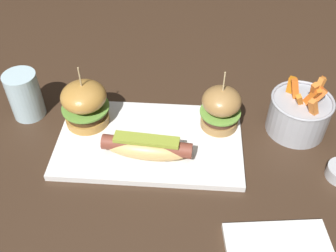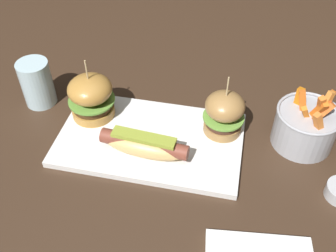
% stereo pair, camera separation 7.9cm
% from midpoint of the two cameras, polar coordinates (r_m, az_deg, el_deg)
% --- Properties ---
extents(ground_plane, '(3.00, 3.00, 0.00)m').
position_cam_midpoint_polar(ground_plane, '(0.83, -5.36, -2.67)').
color(ground_plane, '#382619').
extents(platter_main, '(0.38, 0.23, 0.01)m').
position_cam_midpoint_polar(platter_main, '(0.83, -5.39, -2.34)').
color(platter_main, white).
rests_on(platter_main, ground).
extents(hot_dog, '(0.18, 0.06, 0.05)m').
position_cam_midpoint_polar(hot_dog, '(0.77, -5.81, -3.26)').
color(hot_dog, tan).
rests_on(hot_dog, platter_main).
extents(slider_left, '(0.10, 0.10, 0.14)m').
position_cam_midpoint_polar(slider_left, '(0.85, -14.61, 3.03)').
color(slider_left, '#B07C37').
rests_on(slider_left, platter_main).
extents(slider_right, '(0.09, 0.09, 0.14)m').
position_cam_midpoint_polar(slider_right, '(0.82, 4.97, 2.52)').
color(slider_right, '#9F7440').
rests_on(slider_right, platter_main).
extents(fries_bucket, '(0.13, 0.13, 0.14)m').
position_cam_midpoint_polar(fries_bucket, '(0.86, 16.08, 1.66)').
color(fries_bucket, '#A8AAB2').
rests_on(fries_bucket, ground).
extents(water_glass, '(0.07, 0.07, 0.11)m').
position_cam_midpoint_polar(water_glass, '(0.93, -22.44, 4.06)').
color(water_glass, silver).
rests_on(water_glass, ground).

